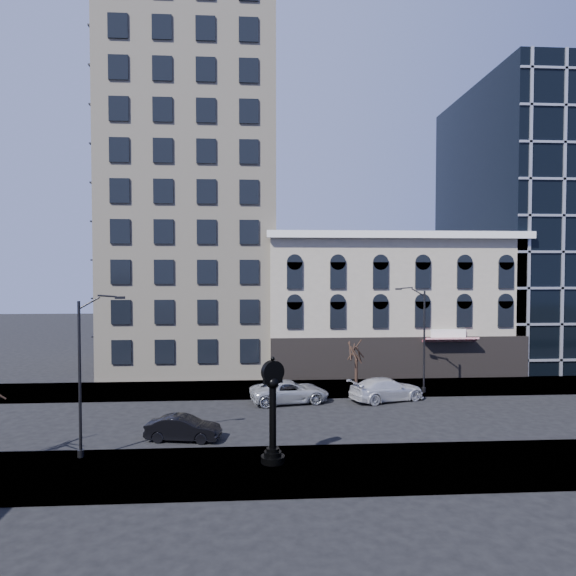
{
  "coord_description": "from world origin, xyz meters",
  "views": [
    {
      "loc": [
        -0.28,
        -31.28,
        9.23
      ],
      "look_at": [
        2.0,
        4.0,
        8.0
      ],
      "focal_mm": 32.0,
      "sensor_mm": 36.0,
      "label": 1
    }
  ],
  "objects": [
    {
      "name": "car_far_a",
      "position": [
        2.12,
        4.11,
        0.76
      ],
      "size": [
        5.86,
        3.45,
        1.53
      ],
      "primitive_type": "imported",
      "rotation": [
        0.0,
        0.0,
        1.75
      ],
      "color": "#A5A8AD",
      "rests_on": "ground"
    },
    {
      "name": "street_lamp_far",
      "position": [
        11.73,
        6.13,
        6.16
      ],
      "size": [
        2.04,
        0.69,
        8.01
      ],
      "rotation": [
        0.0,
        0.0,
        2.91
      ],
      "color": "black",
      "rests_on": "sidewalk_far"
    },
    {
      "name": "ground",
      "position": [
        0.0,
        0.0,
        0.0
      ],
      "size": [
        160.0,
        160.0,
        0.0
      ],
      "primitive_type": "plane",
      "color": "black",
      "rests_on": "ground"
    },
    {
      "name": "car_near_b",
      "position": [
        -4.18,
        -3.45,
        0.66
      ],
      "size": [
        4.17,
        1.98,
        1.32
      ],
      "primitive_type": "imported",
      "rotation": [
        0.0,
        0.0,
        1.42
      ],
      "color": "black",
      "rests_on": "ground"
    },
    {
      "name": "sidewalk_far",
      "position": [
        0.0,
        8.0,
        0.06
      ],
      "size": [
        160.0,
        6.0,
        0.12
      ],
      "primitive_type": "cube",
      "color": "gray",
      "rests_on": "ground"
    },
    {
      "name": "street_clock",
      "position": [
        0.55,
        -7.28,
        2.4
      ],
      "size": [
        1.14,
        1.14,
        5.05
      ],
      "rotation": [
        0.0,
        0.0,
        0.42
      ],
      "color": "black",
      "rests_on": "sidewalk_near"
    },
    {
      "name": "glass_office",
      "position": [
        32.0,
        20.91,
        14.0
      ],
      "size": [
        20.0,
        20.15,
        28.0
      ],
      "color": "black",
      "rests_on": "ground"
    },
    {
      "name": "car_far_b",
      "position": [
        9.03,
        4.22,
        0.79
      ],
      "size": [
        5.88,
        3.77,
        1.58
      ],
      "primitive_type": "imported",
      "rotation": [
        0.0,
        0.0,
        1.88
      ],
      "color": "silver",
      "rests_on": "ground"
    },
    {
      "name": "sidewalk_near",
      "position": [
        0.0,
        -8.0,
        0.06
      ],
      "size": [
        160.0,
        6.0,
        0.12
      ],
      "primitive_type": "cube",
      "color": "gray",
      "rests_on": "ground"
    },
    {
      "name": "cream_tower",
      "position": [
        -6.11,
        18.88,
        19.32
      ],
      "size": [
        15.9,
        15.4,
        42.5
      ],
      "color": "#C0B39A",
      "rests_on": "ground"
    },
    {
      "name": "victorian_row",
      "position": [
        12.0,
        15.89,
        6.0
      ],
      "size": [
        22.6,
        11.19,
        12.5
      ],
      "color": "#A79D8A",
      "rests_on": "ground"
    },
    {
      "name": "street_lamp_near",
      "position": [
        -8.2,
        -5.86,
        6.21
      ],
      "size": [
        2.06,
        0.71,
        8.06
      ],
      "rotation": [
        0.0,
        0.0,
        0.24
      ],
      "color": "black",
      "rests_on": "sidewalk_near"
    },
    {
      "name": "bare_tree_far",
      "position": [
        7.39,
        6.98,
        3.38
      ],
      "size": [
        2.52,
        2.52,
        4.33
      ],
      "color": "#322119",
      "rests_on": "sidewalk_far"
    }
  ]
}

